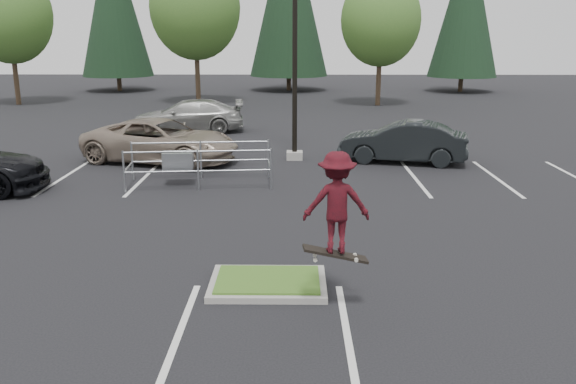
{
  "coord_description": "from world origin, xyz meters",
  "views": [
    {
      "loc": [
        0.5,
        -10.75,
        4.69
      ],
      "look_at": [
        0.37,
        1.5,
        1.47
      ],
      "focal_mm": 38.0,
      "sensor_mm": 36.0,
      "label": 1
    }
  ],
  "objects_px": {
    "cart_corral": "(183,160)",
    "car_far_silver": "(189,116)",
    "light_pole": "(295,36)",
    "conif_a": "(114,1)",
    "conif_c": "(466,4)",
    "decid_a": "(9,18)",
    "car_r_charc": "(403,142)",
    "decid_c": "(380,23)",
    "car_l_tan": "(160,141)",
    "decid_b": "(195,11)",
    "skateboarder": "(336,203)"
  },
  "relations": [
    {
      "from": "cart_corral",
      "to": "car_far_silver",
      "type": "xyz_separation_m",
      "value": [
        -1.61,
        10.57,
        -0.03
      ]
    },
    {
      "from": "light_pole",
      "to": "cart_corral",
      "type": "distance_m",
      "value": 6.54
    },
    {
      "from": "conif_a",
      "to": "conif_c",
      "type": "bearing_deg",
      "value": -1.02
    },
    {
      "from": "decid_a",
      "to": "conif_c",
      "type": "relative_size",
      "value": 0.71
    },
    {
      "from": "light_pole",
      "to": "car_r_charc",
      "type": "bearing_deg",
      "value": -7.13
    },
    {
      "from": "decid_a",
      "to": "decid_c",
      "type": "distance_m",
      "value": 24.0
    },
    {
      "from": "car_l_tan",
      "to": "decid_c",
      "type": "bearing_deg",
      "value": -12.34
    },
    {
      "from": "decid_b",
      "to": "skateboarder",
      "type": "distance_m",
      "value": 32.61
    },
    {
      "from": "skateboarder",
      "to": "car_r_charc",
      "type": "xyz_separation_m",
      "value": [
        3.3,
        12.5,
        -1.17
      ]
    },
    {
      "from": "decid_a",
      "to": "skateboarder",
      "type": "bearing_deg",
      "value": -58.24
    },
    {
      "from": "decid_a",
      "to": "car_r_charc",
      "type": "relative_size",
      "value": 1.92
    },
    {
      "from": "skateboarder",
      "to": "car_far_silver",
      "type": "relative_size",
      "value": 0.36
    },
    {
      "from": "decid_b",
      "to": "car_l_tan",
      "type": "xyz_separation_m",
      "value": [
        1.51,
        -19.03,
        -5.24
      ]
    },
    {
      "from": "car_r_charc",
      "to": "decid_b",
      "type": "bearing_deg",
      "value": -138.1
    },
    {
      "from": "conif_c",
      "to": "skateboarder",
      "type": "height_order",
      "value": "conif_c"
    },
    {
      "from": "skateboarder",
      "to": "car_r_charc",
      "type": "relative_size",
      "value": 0.42
    },
    {
      "from": "car_r_charc",
      "to": "decid_c",
      "type": "bearing_deg",
      "value": -171.65
    },
    {
      "from": "conif_c",
      "to": "car_far_silver",
      "type": "relative_size",
      "value": 2.35
    },
    {
      "from": "conif_c",
      "to": "cart_corral",
      "type": "height_order",
      "value": "conif_c"
    },
    {
      "from": "car_r_charc",
      "to": "car_far_silver",
      "type": "distance_m",
      "value": 11.51
    },
    {
      "from": "decid_c",
      "to": "decid_a",
      "type": "bearing_deg",
      "value": 179.52
    },
    {
      "from": "conif_c",
      "to": "cart_corral",
      "type": "xyz_separation_m",
      "value": [
        -17.01,
        -31.55,
        -6.05
      ]
    },
    {
      "from": "skateboarder",
      "to": "car_r_charc",
      "type": "distance_m",
      "value": 12.98
    },
    {
      "from": "conif_c",
      "to": "skateboarder",
      "type": "xyz_separation_m",
      "value": [
        -12.8,
        -40.5,
        -4.91
      ]
    },
    {
      "from": "decid_c",
      "to": "car_far_silver",
      "type": "xyz_separation_m",
      "value": [
        -10.61,
        -11.31,
        -4.48
      ]
    },
    {
      "from": "conif_c",
      "to": "car_l_tan",
      "type": "distance_m",
      "value": 34.1
    },
    {
      "from": "decid_a",
      "to": "car_r_charc",
      "type": "bearing_deg",
      "value": -39.47
    },
    {
      "from": "light_pole",
      "to": "car_far_silver",
      "type": "height_order",
      "value": "light_pole"
    },
    {
      "from": "cart_corral",
      "to": "light_pole",
      "type": "bearing_deg",
      "value": 43.66
    },
    {
      "from": "decid_c",
      "to": "car_r_charc",
      "type": "relative_size",
      "value": 1.81
    },
    {
      "from": "light_pole",
      "to": "decid_a",
      "type": "xyz_separation_m",
      "value": [
        -18.51,
        18.03,
        1.02
      ]
    },
    {
      "from": "conif_c",
      "to": "decid_c",
      "type": "bearing_deg",
      "value": -129.64
    },
    {
      "from": "car_far_silver",
      "to": "car_l_tan",
      "type": "bearing_deg",
      "value": -4.49
    },
    {
      "from": "skateboarder",
      "to": "car_l_tan",
      "type": "distance_m",
      "value": 13.79
    },
    {
      "from": "decid_c",
      "to": "conif_c",
      "type": "xyz_separation_m",
      "value": [
        8.01,
        9.67,
        1.59
      ]
    },
    {
      "from": "decid_b",
      "to": "decid_c",
      "type": "xyz_separation_m",
      "value": [
        12.0,
        -0.7,
        -0.79
      ]
    },
    {
      "from": "conif_a",
      "to": "car_far_silver",
      "type": "height_order",
      "value": "conif_a"
    },
    {
      "from": "light_pole",
      "to": "skateboarder",
      "type": "relative_size",
      "value": 5.25
    },
    {
      "from": "decid_a",
      "to": "car_far_silver",
      "type": "xyz_separation_m",
      "value": [
        13.39,
        -11.51,
        -4.81
      ]
    },
    {
      "from": "cart_corral",
      "to": "car_r_charc",
      "type": "relative_size",
      "value": 0.99
    },
    {
      "from": "light_pole",
      "to": "decid_b",
      "type": "distance_m",
      "value": 19.7
    },
    {
      "from": "conif_a",
      "to": "cart_corral",
      "type": "xyz_separation_m",
      "value": [
        10.99,
        -32.05,
        -6.3
      ]
    },
    {
      "from": "decid_b",
      "to": "car_r_charc",
      "type": "distance_m",
      "value": 22.37
    },
    {
      "from": "conif_a",
      "to": "car_far_silver",
      "type": "xyz_separation_m",
      "value": [
        9.39,
        -21.48,
        -6.32
      ]
    },
    {
      "from": "decid_b",
      "to": "conif_c",
      "type": "relative_size",
      "value": 0.77
    },
    {
      "from": "light_pole",
      "to": "conif_a",
      "type": "xyz_separation_m",
      "value": [
        -14.5,
        28.0,
        2.54
      ]
    },
    {
      "from": "conif_c",
      "to": "light_pole",
      "type": "bearing_deg",
      "value": -116.15
    },
    {
      "from": "decid_c",
      "to": "conif_a",
      "type": "bearing_deg",
      "value": 153.04
    },
    {
      "from": "conif_c",
      "to": "skateboarder",
      "type": "bearing_deg",
      "value": -107.54
    },
    {
      "from": "cart_corral",
      "to": "car_far_silver",
      "type": "distance_m",
      "value": 10.69
    }
  ]
}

